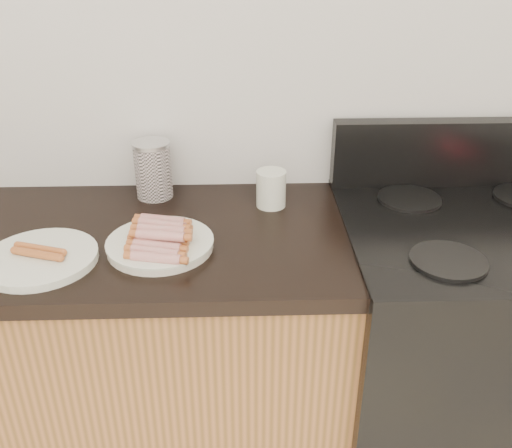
{
  "coord_description": "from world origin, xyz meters",
  "views": [
    {
      "loc": [
        0.12,
        0.38,
        1.62
      ],
      "look_at": [
        0.16,
        1.62,
        0.96
      ],
      "focal_mm": 40.0,
      "sensor_mm": 36.0,
      "label": 1
    }
  ],
  "objects_px": {
    "main_plate": "(160,245)",
    "canister": "(153,170)",
    "stove": "(461,361)",
    "mug": "(271,189)",
    "side_plate": "(40,258)"
  },
  "relations": [
    {
      "from": "stove",
      "to": "canister",
      "type": "bearing_deg",
      "value": 164.89
    },
    {
      "from": "main_plate",
      "to": "side_plate",
      "type": "distance_m",
      "value": 0.28
    },
    {
      "from": "main_plate",
      "to": "side_plate",
      "type": "relative_size",
      "value": 0.97
    },
    {
      "from": "stove",
      "to": "mug",
      "type": "relative_size",
      "value": 8.69
    },
    {
      "from": "side_plate",
      "to": "canister",
      "type": "xyz_separation_m",
      "value": [
        0.23,
        0.36,
        0.07
      ]
    },
    {
      "from": "mug",
      "to": "canister",
      "type": "bearing_deg",
      "value": 167.63
    },
    {
      "from": "side_plate",
      "to": "mug",
      "type": "bearing_deg",
      "value": 27.02
    },
    {
      "from": "mug",
      "to": "stove",
      "type": "bearing_deg",
      "value": -16.71
    },
    {
      "from": "main_plate",
      "to": "canister",
      "type": "bearing_deg",
      "value": 99.31
    },
    {
      "from": "canister",
      "to": "mug",
      "type": "height_order",
      "value": "canister"
    },
    {
      "from": "side_plate",
      "to": "mug",
      "type": "xyz_separation_m",
      "value": [
        0.57,
        0.29,
        0.04
      ]
    },
    {
      "from": "main_plate",
      "to": "mug",
      "type": "xyz_separation_m",
      "value": [
        0.29,
        0.23,
        0.04
      ]
    },
    {
      "from": "stove",
      "to": "side_plate",
      "type": "distance_m",
      "value": 1.23
    },
    {
      "from": "stove",
      "to": "side_plate",
      "type": "height_order",
      "value": "side_plate"
    },
    {
      "from": "side_plate",
      "to": "main_plate",
      "type": "bearing_deg",
      "value": 11.08
    }
  ]
}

